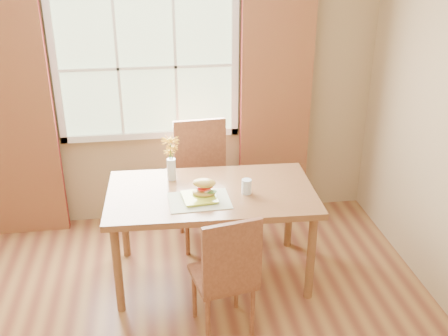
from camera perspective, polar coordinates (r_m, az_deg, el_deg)
name	(u,v)px	position (r m, az deg, el deg)	size (l,w,h in m)	color
room	(152,172)	(3.00, -7.83, -0.44)	(4.24, 3.84, 2.74)	olive
window	(147,67)	(4.73, -8.38, 10.78)	(1.62, 0.06, 1.32)	#A8BE90
curtain_left	(16,120)	(4.89, -21.69, 4.86)	(0.65, 0.08, 2.20)	maroon
curtain_right	(275,108)	(4.89, 5.60, 6.49)	(0.65, 0.08, 2.20)	maroon
dining_table	(211,200)	(4.06, -1.39, -3.52)	(1.62, 0.95, 0.78)	brown
chair_near	(227,272)	(3.56, 0.29, -11.20)	(0.47, 0.47, 0.96)	brown
chair_far	(202,177)	(4.65, -2.38, -0.94)	(0.49, 0.49, 1.11)	brown
placemat	(199,201)	(3.88, -2.70, -3.56)	(0.45, 0.33, 0.01)	beige
plate	(199,198)	(3.90, -2.69, -3.28)	(0.25, 0.25, 0.01)	#B7CE33
croissant_sandwich	(204,188)	(3.89, -2.18, -2.14)	(0.21, 0.17, 0.13)	gold
water_glass	(247,187)	(3.97, 2.47, -2.06)	(0.08, 0.08, 0.11)	silver
flower_vase	(171,154)	(4.14, -5.81, 1.50)	(0.15, 0.15, 0.36)	silver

